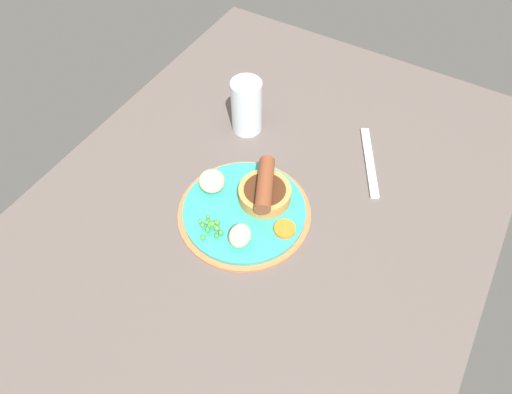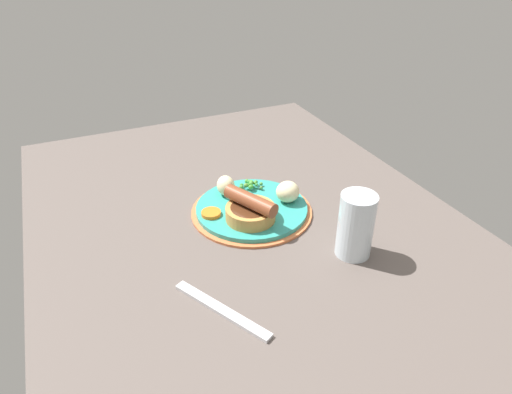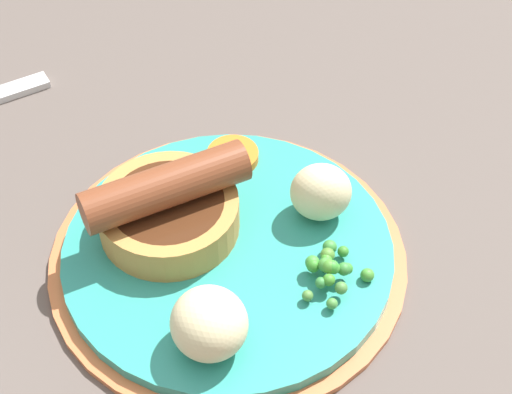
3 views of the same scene
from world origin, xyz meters
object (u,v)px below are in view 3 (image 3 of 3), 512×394
potato_chunk_1 (209,324)px  carrot_slice_1 (233,156)px  dinner_plate (228,256)px  potato_chunk_0 (321,192)px  sausage_pudding (167,211)px  pea_pile (331,268)px

potato_chunk_1 → carrot_slice_1: 15.98cm
dinner_plate → potato_chunk_0: (6.32, 3.01, 2.94)cm
potato_chunk_0 → sausage_pudding: bearing=-171.9°
pea_pile → carrot_slice_1: (-6.24, 10.98, -0.65)cm
sausage_pudding → potato_chunk_0: (10.25, 1.46, 0.03)cm
potato_chunk_1 → dinner_plate: bearing=82.1°
potato_chunk_1 → sausage_pudding: bearing=107.9°
sausage_pudding → potato_chunk_1: sausage_pudding is taller
dinner_plate → potato_chunk_0: 7.59cm
potato_chunk_0 → carrot_slice_1: bearing=138.0°
potato_chunk_0 → potato_chunk_1: size_ratio=0.88×
potato_chunk_0 → potato_chunk_1: same height
dinner_plate → potato_chunk_0: potato_chunk_0 is taller
potato_chunk_1 → carrot_slice_1: bearing=85.0°
sausage_pudding → pea_pile: 11.37cm
pea_pile → potato_chunk_0: 5.73cm
dinner_plate → potato_chunk_1: (-1.03, -7.45, 2.96)cm
dinner_plate → carrot_slice_1: bearing=87.5°
dinner_plate → sausage_pudding: bearing=158.6°
potato_chunk_0 → dinner_plate: bearing=-154.6°
potato_chunk_1 → carrot_slice_1: (1.40, 15.82, -1.76)cm
sausage_pudding → pea_pile: (10.53, -4.15, -1.05)cm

